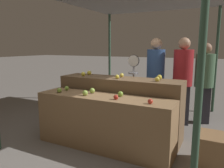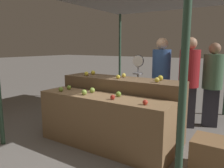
{
  "view_description": "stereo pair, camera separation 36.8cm",
  "coord_description": "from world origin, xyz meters",
  "px_view_note": "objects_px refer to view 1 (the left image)",
  "views": [
    {
      "loc": [
        1.66,
        -2.93,
        1.63
      ],
      "look_at": [
        0.0,
        0.3,
        1.01
      ],
      "focal_mm": 35.0,
      "sensor_mm": 36.0,
      "label": 1
    },
    {
      "loc": [
        1.98,
        -2.74,
        1.63
      ],
      "look_at": [
        0.0,
        0.3,
        1.01
      ],
      "focal_mm": 35.0,
      "sensor_mm": 36.0,
      "label": 2
    }
  ],
  "objects_px": {
    "person_vendor_at_scale": "(155,74)",
    "person_customer_right": "(183,76)",
    "produce_scale": "(134,75)",
    "wooden_crate_side": "(213,151)",
    "person_customer_left": "(204,78)"
  },
  "relations": [
    {
      "from": "produce_scale",
      "to": "person_customer_right",
      "type": "height_order",
      "value": "person_customer_right"
    },
    {
      "from": "person_vendor_at_scale",
      "to": "person_customer_right",
      "type": "xyz_separation_m",
      "value": [
        0.56,
        0.05,
        -0.0
      ]
    },
    {
      "from": "wooden_crate_side",
      "to": "person_customer_right",
      "type": "bearing_deg",
      "value": 114.7
    },
    {
      "from": "produce_scale",
      "to": "wooden_crate_side",
      "type": "xyz_separation_m",
      "value": [
        1.61,
        -1.1,
        -0.82
      ]
    },
    {
      "from": "produce_scale",
      "to": "wooden_crate_side",
      "type": "height_order",
      "value": "produce_scale"
    },
    {
      "from": "person_customer_left",
      "to": "wooden_crate_side",
      "type": "height_order",
      "value": "person_customer_left"
    },
    {
      "from": "produce_scale",
      "to": "person_customer_right",
      "type": "bearing_deg",
      "value": 23.87
    },
    {
      "from": "produce_scale",
      "to": "person_vendor_at_scale",
      "type": "relative_size",
      "value": 0.81
    },
    {
      "from": "person_customer_right",
      "to": "produce_scale",
      "type": "bearing_deg",
      "value": -0.14
    },
    {
      "from": "person_vendor_at_scale",
      "to": "wooden_crate_side",
      "type": "distance_m",
      "value": 2.09
    },
    {
      "from": "person_vendor_at_scale",
      "to": "person_customer_left",
      "type": "xyz_separation_m",
      "value": [
        0.94,
        0.37,
        -0.07
      ]
    },
    {
      "from": "produce_scale",
      "to": "wooden_crate_side",
      "type": "relative_size",
      "value": 3.22
    },
    {
      "from": "produce_scale",
      "to": "person_customer_left",
      "type": "height_order",
      "value": "person_customer_left"
    },
    {
      "from": "person_vendor_at_scale",
      "to": "person_customer_right",
      "type": "relative_size",
      "value": 1.0
    },
    {
      "from": "produce_scale",
      "to": "person_customer_left",
      "type": "relative_size",
      "value": 0.86
    }
  ]
}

